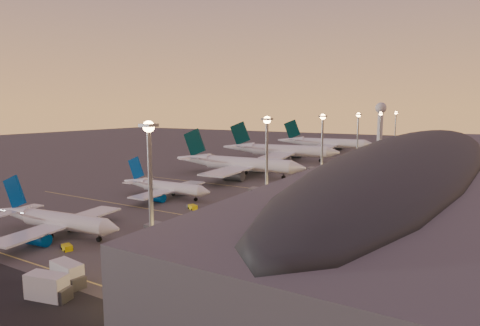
% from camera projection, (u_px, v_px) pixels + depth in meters
% --- Properties ---
extents(ground, '(700.00, 700.00, 0.00)m').
position_uv_depth(ground, '(156.00, 204.00, 116.49)').
color(ground, '#44413F').
extents(airliner_narrow_south, '(35.37, 31.83, 12.63)m').
position_uv_depth(airliner_narrow_south, '(55.00, 220.00, 88.36)').
color(airliner_narrow_south, silver).
rests_on(airliner_narrow_south, ground).
extents(airliner_narrow_north, '(34.12, 30.40, 12.22)m').
position_uv_depth(airliner_narrow_north, '(165.00, 187.00, 126.00)').
color(airliner_narrow_north, silver).
rests_on(airliner_narrow_north, ground).
extents(airliner_wide_near, '(59.87, 54.58, 19.16)m').
position_uv_depth(airliner_wide_near, '(237.00, 164.00, 166.02)').
color(airliner_wide_near, silver).
rests_on(airliner_wide_near, ground).
extents(airliner_wide_mid, '(64.30, 59.27, 20.62)m').
position_uv_depth(airliner_wide_mid, '(279.00, 150.00, 214.90)').
color(airliner_wide_mid, silver).
rests_on(airliner_wide_mid, ground).
extents(airliner_wide_far, '(63.50, 58.14, 20.31)m').
position_uv_depth(airliner_wide_far, '(324.00, 143.00, 261.23)').
color(airliner_wide_far, silver).
rests_on(airliner_wide_far, ground).
extents(terminal_building, '(56.35, 255.00, 17.46)m').
position_uv_depth(terminal_building, '(419.00, 161.00, 146.01)').
color(terminal_building, '#4D4D52').
rests_on(terminal_building, ground).
extents(light_masts, '(2.20, 217.20, 25.90)m').
position_uv_depth(light_masts, '(344.00, 135.00, 151.45)').
color(light_masts, gray).
rests_on(light_masts, ground).
extents(radar_tower, '(9.00, 9.00, 32.50)m').
position_uv_depth(radar_tower, '(381.00, 115.00, 330.35)').
color(radar_tower, silver).
rests_on(radar_tower, ground).
extents(lane_markings, '(90.00, 180.36, 0.00)m').
position_uv_depth(lane_markings, '(229.00, 183.00, 150.62)').
color(lane_markings, '#D8C659').
rests_on(lane_markings, ground).
extents(baggage_tug_a, '(4.00, 2.64, 1.11)m').
position_uv_depth(baggage_tug_a, '(66.00, 247.00, 79.24)').
color(baggage_tug_a, '#DCCB07').
rests_on(baggage_tug_a, ground).
extents(baggage_tug_b, '(4.47, 3.58, 1.26)m').
position_uv_depth(baggage_tug_b, '(178.00, 254.00, 75.08)').
color(baggage_tug_b, '#DCCB07').
rests_on(baggage_tug_b, ground).
extents(baggage_tug_c, '(4.32, 3.18, 1.21)m').
position_uv_depth(baggage_tug_c, '(192.00, 207.00, 111.31)').
color(baggage_tug_c, '#DCCB07').
rests_on(baggage_tug_c, ground).
extents(catering_truck_a, '(6.73, 3.26, 3.65)m').
position_uv_depth(catering_truck_a, '(68.00, 274.00, 63.29)').
color(catering_truck_a, silver).
rests_on(catering_truck_a, ground).
extents(catering_truck_b, '(7.10, 3.98, 3.77)m').
position_uv_depth(catering_truck_b, '(49.00, 287.00, 58.59)').
color(catering_truck_b, silver).
rests_on(catering_truck_b, ground).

